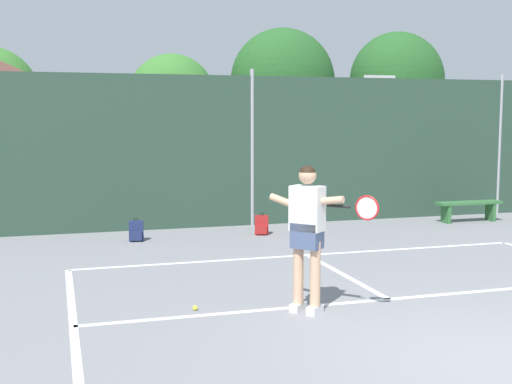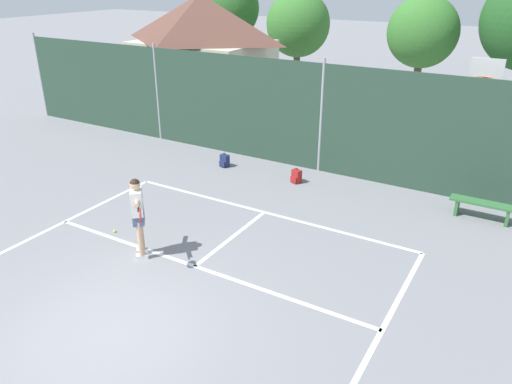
% 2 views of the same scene
% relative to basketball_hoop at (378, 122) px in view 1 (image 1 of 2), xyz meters
% --- Properties ---
extents(ground_plane, '(120.00, 120.00, 0.00)m').
position_rel_basketball_hoop_xyz_m(ground_plane, '(-4.17, -11.07, -2.31)').
color(ground_plane, gray).
extents(court_markings, '(8.30, 11.10, 0.01)m').
position_rel_basketball_hoop_xyz_m(court_markings, '(-4.17, -10.42, -2.31)').
color(court_markings, white).
rests_on(court_markings, ground).
extents(chainlink_fence, '(26.09, 0.09, 3.50)m').
position_rel_basketball_hoop_xyz_m(chainlink_fence, '(-4.17, -2.07, -0.63)').
color(chainlink_fence, '#284233').
rests_on(chainlink_fence, ground).
extents(basketball_hoop, '(0.90, 0.67, 3.55)m').
position_rel_basketball_hoop_xyz_m(basketball_hoop, '(0.00, 0.00, 0.00)').
color(basketball_hoop, '#284CB2').
rests_on(basketball_hoop, ground).
extents(treeline_backdrop, '(24.49, 3.82, 6.02)m').
position_rel_basketball_hoop_xyz_m(treeline_backdrop, '(-3.22, 9.42, 1.38)').
color(treeline_backdrop, brown).
rests_on(treeline_backdrop, ground).
extents(tennis_player, '(1.06, 1.06, 1.85)m').
position_rel_basketball_hoop_xyz_m(tennis_player, '(-5.43, -8.84, -1.20)').
color(tennis_player, silver).
rests_on(tennis_player, ground).
extents(tennis_ball, '(0.07, 0.07, 0.07)m').
position_rel_basketball_hoop_xyz_m(tennis_ball, '(-6.77, -8.36, -2.28)').
color(tennis_ball, '#CCE033').
rests_on(tennis_ball, ground).
extents(backpack_navy, '(0.30, 0.28, 0.46)m').
position_rel_basketball_hoop_xyz_m(backpack_navy, '(-6.92, -3.33, -2.12)').
color(backpack_navy, navy).
rests_on(backpack_navy, ground).
extents(backpack_red, '(0.32, 0.31, 0.46)m').
position_rel_basketball_hoop_xyz_m(backpack_red, '(-4.33, -3.34, -2.12)').
color(backpack_red, maroon).
rests_on(backpack_red, ground).
extents(courtside_bench, '(1.60, 0.36, 0.48)m').
position_rel_basketball_hoop_xyz_m(courtside_bench, '(0.80, -3.10, -1.95)').
color(courtside_bench, '#336B38').
rests_on(courtside_bench, ground).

